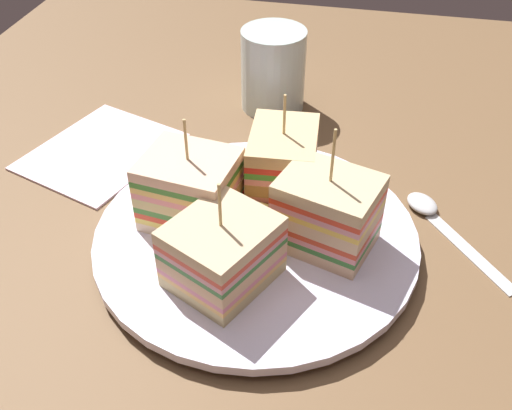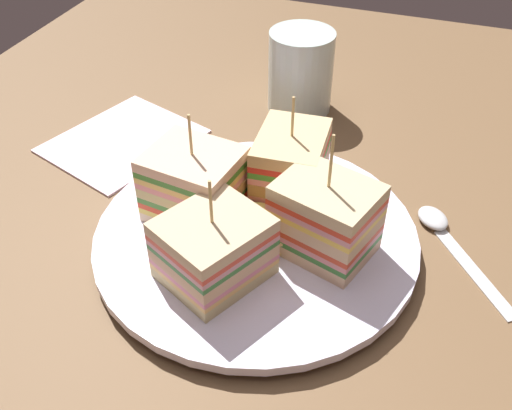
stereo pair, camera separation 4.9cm
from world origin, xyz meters
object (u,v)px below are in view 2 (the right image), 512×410
(drinking_glass, at_px, (300,77))
(spoon, at_px, (444,232))
(sandwich_wedge_1, at_px, (290,167))
(napkin, at_px, (123,140))
(plate, at_px, (256,237))
(chip_pile, at_px, (265,228))
(sandwich_wedge_2, at_px, (195,185))
(sandwich_wedge_3, at_px, (214,248))
(sandwich_wedge_0, at_px, (325,219))

(drinking_glass, bearing_deg, spoon, 47.19)
(sandwich_wedge_1, bearing_deg, napkin, -107.14)
(plate, bearing_deg, chip_pile, 56.39)
(plate, xyz_separation_m, sandwich_wedge_1, (-0.06, 0.01, 0.04))
(sandwich_wedge_2, bearing_deg, sandwich_wedge_3, -47.20)
(spoon, height_order, drinking_glass, drinking_glass)
(plate, distance_m, napkin, 0.22)
(napkin, relative_size, drinking_glass, 1.60)
(napkin, height_order, drinking_glass, drinking_glass)
(sandwich_wedge_0, xyz_separation_m, chip_pile, (0.01, -0.05, -0.02))
(spoon, bearing_deg, chip_pile, 80.02)
(sandwich_wedge_0, xyz_separation_m, sandwich_wedge_3, (0.06, -0.07, -0.00))
(sandwich_wedge_1, relative_size, chip_pile, 1.36)
(sandwich_wedge_1, bearing_deg, sandwich_wedge_3, -16.80)
(spoon, bearing_deg, sandwich_wedge_3, 89.10)
(plate, distance_m, spoon, 0.17)
(sandwich_wedge_3, height_order, spoon, sandwich_wedge_3)
(sandwich_wedge_2, height_order, sandwich_wedge_3, sandwich_wedge_2)
(sandwich_wedge_1, relative_size, drinking_glass, 1.11)
(chip_pile, distance_m, spoon, 0.16)
(sandwich_wedge_2, xyz_separation_m, spoon, (-0.06, 0.21, -0.04))
(plate, bearing_deg, sandwich_wedge_1, 168.11)
(chip_pile, relative_size, napkin, 0.51)
(spoon, distance_m, drinking_glass, 0.25)
(spoon, height_order, napkin, spoon)
(sandwich_wedge_3, xyz_separation_m, napkin, (-0.16, -0.18, -0.04))
(sandwich_wedge_0, bearing_deg, drinking_glass, -51.90)
(spoon, xyz_separation_m, napkin, (-0.04, -0.34, -0.00))
(sandwich_wedge_0, relative_size, napkin, 0.75)
(plate, relative_size, drinking_glass, 3.00)
(sandwich_wedge_0, bearing_deg, sandwich_wedge_1, -33.75)
(plate, xyz_separation_m, chip_pile, (0.01, 0.01, 0.02))
(sandwich_wedge_2, relative_size, drinking_glass, 1.09)
(spoon, bearing_deg, sandwich_wedge_1, 56.61)
(sandwich_wedge_0, relative_size, chip_pile, 1.48)
(sandwich_wedge_0, xyz_separation_m, napkin, (-0.11, -0.25, -0.05))
(sandwich_wedge_0, distance_m, sandwich_wedge_2, 0.12)
(chip_pile, height_order, drinking_glass, drinking_glass)
(chip_pile, bearing_deg, drinking_glass, -170.30)
(sandwich_wedge_2, xyz_separation_m, chip_pile, (0.01, 0.07, -0.02))
(plate, bearing_deg, sandwich_wedge_3, -13.65)
(plate, height_order, spoon, plate)
(napkin, bearing_deg, spoon, 83.86)
(sandwich_wedge_0, height_order, napkin, sandwich_wedge_0)
(sandwich_wedge_0, relative_size, drinking_glass, 1.20)
(sandwich_wedge_3, height_order, napkin, sandwich_wedge_3)
(sandwich_wedge_2, xyz_separation_m, drinking_glass, (-0.23, 0.03, -0.01))
(sandwich_wedge_2, bearing_deg, chip_pile, -3.40)
(sandwich_wedge_3, distance_m, drinking_glass, 0.30)
(plate, height_order, sandwich_wedge_1, sandwich_wedge_1)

